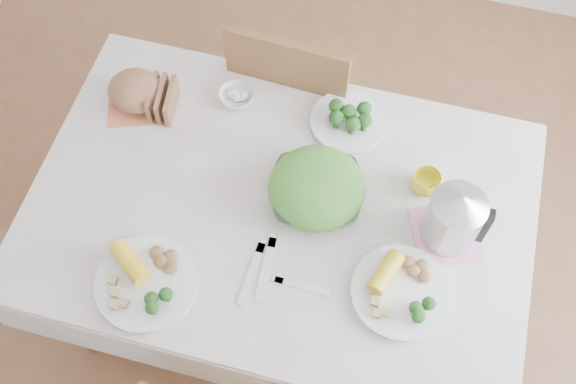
% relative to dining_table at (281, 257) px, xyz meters
% --- Properties ---
extents(floor, '(3.60, 3.60, 0.00)m').
position_rel_dining_table_xyz_m(floor, '(0.00, 0.00, -0.38)').
color(floor, brown).
rests_on(floor, ground).
extents(dining_table, '(1.40, 0.90, 0.75)m').
position_rel_dining_table_xyz_m(dining_table, '(0.00, 0.00, 0.00)').
color(dining_table, brown).
rests_on(dining_table, floor).
extents(tablecloth, '(1.50, 1.00, 0.01)m').
position_rel_dining_table_xyz_m(tablecloth, '(0.00, 0.00, 0.38)').
color(tablecloth, beige).
rests_on(tablecloth, dining_table).
extents(chair_far, '(0.46, 0.46, 0.96)m').
position_rel_dining_table_xyz_m(chair_far, '(-0.09, 0.65, 0.09)').
color(chair_far, brown).
rests_on(chair_far, floor).
extents(salad_bowl, '(0.32, 0.32, 0.07)m').
position_rel_dining_table_xyz_m(salad_bowl, '(0.10, 0.05, 0.42)').
color(salad_bowl, white).
rests_on(salad_bowl, tablecloth).
extents(dinner_plate_left, '(0.40, 0.40, 0.02)m').
position_rel_dining_table_xyz_m(dinner_plate_left, '(-0.29, -0.34, 0.40)').
color(dinner_plate_left, white).
rests_on(dinner_plate_left, tablecloth).
extents(dinner_plate_right, '(0.40, 0.40, 0.02)m').
position_rel_dining_table_xyz_m(dinner_plate_right, '(0.40, -0.18, 0.40)').
color(dinner_plate_right, white).
rests_on(dinner_plate_right, tablecloth).
extents(broccoli_plate, '(0.32, 0.32, 0.02)m').
position_rel_dining_table_xyz_m(broccoli_plate, '(0.13, 0.34, 0.40)').
color(broccoli_plate, beige).
rests_on(broccoli_plate, tablecloth).
extents(napkin, '(0.25, 0.25, 0.00)m').
position_rel_dining_table_xyz_m(napkin, '(-0.55, 0.25, 0.39)').
color(napkin, '#E0754C').
rests_on(napkin, tablecloth).
extents(bread_loaf, '(0.20, 0.19, 0.11)m').
position_rel_dining_table_xyz_m(bread_loaf, '(-0.55, 0.25, 0.45)').
color(bread_loaf, brown).
rests_on(bread_loaf, napkin).
extents(fruit_bowl, '(0.14, 0.14, 0.04)m').
position_rel_dining_table_xyz_m(fruit_bowl, '(-0.24, 0.34, 0.41)').
color(fruit_bowl, white).
rests_on(fruit_bowl, tablecloth).
extents(yellow_mug, '(0.12, 0.12, 0.07)m').
position_rel_dining_table_xyz_m(yellow_mug, '(0.41, 0.17, 0.42)').
color(yellow_mug, yellow).
rests_on(yellow_mug, tablecloth).
extents(pink_tray, '(0.25, 0.25, 0.02)m').
position_rel_dining_table_xyz_m(pink_tray, '(0.49, 0.03, 0.40)').
color(pink_tray, '#FF9BCC').
rests_on(pink_tray, tablecloth).
extents(electric_kettle, '(0.20, 0.20, 0.22)m').
position_rel_dining_table_xyz_m(electric_kettle, '(0.49, 0.03, 0.51)').
color(electric_kettle, '#B2B5BA').
rests_on(electric_kettle, pink_tray).
extents(fork_left, '(0.03, 0.20, 0.00)m').
position_rel_dining_table_xyz_m(fork_left, '(-0.02, -0.23, 0.39)').
color(fork_left, silver).
rests_on(fork_left, tablecloth).
extents(fork_right, '(0.03, 0.20, 0.00)m').
position_rel_dining_table_xyz_m(fork_right, '(0.02, -0.21, 0.39)').
color(fork_right, silver).
rests_on(fork_right, tablecloth).
extents(knife, '(0.16, 0.02, 0.00)m').
position_rel_dining_table_xyz_m(knife, '(0.13, -0.23, 0.39)').
color(knife, silver).
rests_on(knife, tablecloth).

